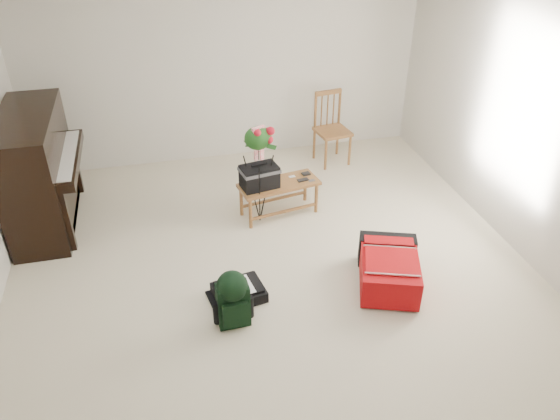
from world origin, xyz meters
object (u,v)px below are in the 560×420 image
object	(u,v)px
piano	(40,173)
red_suitcase	(386,266)
flower_stand	(259,176)
dining_chair	(332,129)
black_duffel	(239,291)
bench	(265,178)
green_backpack	(233,297)

from	to	relation	value
piano	red_suitcase	bearing A→B (deg)	-29.81
flower_stand	dining_chair	bearing A→B (deg)	25.24
dining_chair	flower_stand	xyz separation A→B (m)	(-1.21, -1.19, 0.11)
dining_chair	black_duffel	distance (m)	2.94
bench	dining_chair	size ratio (longest dim) A/B	1.00
green_backpack	flower_stand	bearing A→B (deg)	68.18
red_suitcase	flower_stand	xyz separation A→B (m)	(-0.94, 1.29, 0.39)
red_suitcase	black_duffel	bearing A→B (deg)	-164.07
bench	black_duffel	world-z (taller)	bench
black_duffel	dining_chair	bearing A→B (deg)	45.51
flower_stand	black_duffel	bearing A→B (deg)	-129.92
bench	black_duffel	distance (m)	1.46
green_backpack	bench	bearing A→B (deg)	66.63
bench	dining_chair	bearing A→B (deg)	33.92
black_duffel	green_backpack	world-z (taller)	green_backpack
piano	flower_stand	size ratio (longest dim) A/B	1.29
bench	red_suitcase	world-z (taller)	bench
black_duffel	bench	bearing A→B (deg)	57.87
piano	black_duffel	size ratio (longest dim) A/B	3.02
dining_chair	flower_stand	world-z (taller)	flower_stand
dining_chair	red_suitcase	distance (m)	2.52
dining_chair	bench	bearing A→B (deg)	-144.31
bench	green_backpack	distance (m)	1.74
piano	black_duffel	world-z (taller)	piano
black_duffel	flower_stand	xyz separation A→B (m)	(0.45, 1.20, 0.50)
piano	bench	distance (m)	2.38
dining_chair	black_duffel	world-z (taller)	dining_chair
bench	flower_stand	world-z (taller)	flower_stand
red_suitcase	green_backpack	xyz separation A→B (m)	(-1.49, -0.22, 0.12)
dining_chair	green_backpack	xyz separation A→B (m)	(-1.76, -2.71, -0.16)
dining_chair	green_backpack	world-z (taller)	dining_chair
dining_chair	flower_stand	distance (m)	1.71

